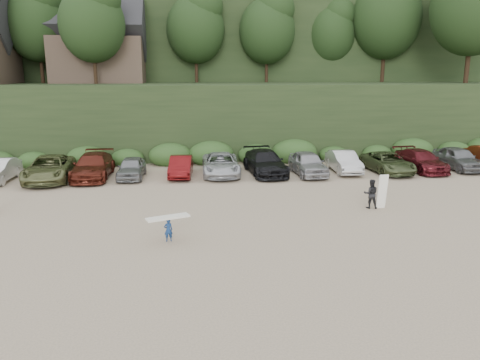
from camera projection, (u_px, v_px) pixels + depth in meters
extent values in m
plane|color=tan|center=(277.00, 219.00, 22.75)|extent=(120.00, 120.00, 0.00)
cube|color=black|center=(233.00, 116.00, 43.36)|extent=(80.00, 14.00, 6.00)
cube|color=black|center=(219.00, 64.00, 59.66)|extent=(90.00, 30.00, 16.00)
ellipsoid|color=black|center=(232.00, 26.00, 41.56)|extent=(66.00, 12.00, 10.00)
cube|color=#2B491E|center=(235.00, 156.00, 36.58)|extent=(46.20, 2.00, 1.20)
cube|color=brown|center=(100.00, 61.00, 42.84)|extent=(8.00, 6.00, 4.00)
imported|color=#5E653A|center=(49.00, 168.00, 30.61)|extent=(3.10, 6.02, 1.62)
imported|color=#531C12|center=(93.00, 166.00, 31.35)|extent=(2.33, 5.67, 1.64)
imported|color=gray|center=(132.00, 168.00, 31.40)|extent=(1.79, 4.19, 1.41)
imported|color=#5B0D0F|center=(181.00, 166.00, 31.87)|extent=(1.73, 4.29, 1.38)
imported|color=#B5B7BC|center=(221.00, 164.00, 32.34)|extent=(2.64, 5.47, 1.50)
imported|color=black|center=(265.00, 162.00, 32.62)|extent=(2.76, 5.84, 1.64)
imported|color=#9A9A9E|center=(308.00, 163.00, 32.37)|extent=(2.11, 4.85, 1.63)
imported|color=#BABABA|center=(344.00, 162.00, 33.28)|extent=(1.72, 4.60, 1.50)
imported|color=#465330|center=(388.00, 163.00, 33.17)|extent=(2.72, 5.24, 1.41)
imported|color=#501217|center=(421.00, 161.00, 33.70)|extent=(2.50, 5.30, 1.50)
imported|color=slate|center=(458.00, 158.00, 34.21)|extent=(2.02, 4.85, 1.64)
imported|color=navy|center=(168.00, 230.00, 19.65)|extent=(0.41, 0.31, 1.00)
cube|color=white|center=(168.00, 217.00, 19.53)|extent=(1.88, 1.12, 0.07)
imported|color=black|center=(371.00, 194.00, 24.41)|extent=(0.86, 0.74, 1.55)
cube|color=white|center=(382.00, 192.00, 24.32)|extent=(0.54, 0.32, 1.82)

